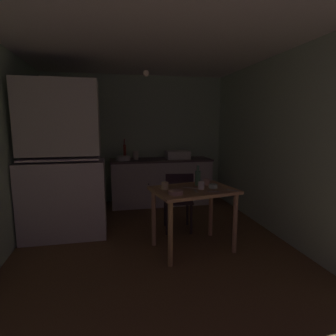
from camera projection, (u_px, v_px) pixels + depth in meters
ground_plane at (151, 238)px, 3.72m from camera, size 4.81×4.81×0.00m
wall_back at (137, 139)px, 5.41m from camera, size 3.53×0.10×2.45m
wall_left at (0, 151)px, 3.17m from camera, size 0.10×3.91×2.45m
wall_right at (274, 146)px, 3.87m from camera, size 0.10×3.91×2.45m
ceiling_slab at (149, 44)px, 3.31m from camera, size 3.53×3.91×0.10m
hutch_cabinet at (62, 166)px, 3.64m from camera, size 1.09×0.56×2.09m
counter_cabinet at (161, 181)px, 5.27m from camera, size 1.90×0.64×0.87m
sink_basin at (178, 155)px, 5.25m from camera, size 0.44×0.34×0.15m
hand_pump at (125, 151)px, 5.08m from camera, size 0.05×0.27×0.39m
mixing_bowl_counter at (123, 158)px, 5.00m from camera, size 0.27×0.27×0.08m
stoneware_crock at (136, 156)px, 5.09m from camera, size 0.10×0.10×0.16m
dining_table at (193, 199)px, 3.30m from camera, size 1.06×0.84×0.77m
chair_far_side at (178, 200)px, 3.87m from camera, size 0.44×0.44×0.87m
serving_bowl_wide at (176, 192)px, 3.02m from camera, size 0.17×0.17×0.04m
soup_bowl_small at (213, 186)px, 3.32m from camera, size 0.11×0.11×0.04m
teacup_mint at (165, 186)px, 3.25m from camera, size 0.08×0.08×0.09m
teacup_cream at (201, 185)px, 3.26m from camera, size 0.07×0.07×0.09m
mug_dark at (207, 182)px, 3.49m from camera, size 0.08×0.08×0.07m
glass_bottle at (198, 177)px, 3.45m from camera, size 0.07×0.07×0.26m
table_knife at (191, 188)px, 3.32m from camera, size 0.18×0.13×0.00m
teaspoon_near_bowl at (213, 191)px, 3.14m from camera, size 0.14×0.07×0.00m
teaspoon_by_cup at (232, 190)px, 3.20m from camera, size 0.12×0.13×0.00m
serving_spoon at (196, 191)px, 3.16m from camera, size 0.03×0.13×0.00m
pendant_bulb at (146, 73)px, 3.43m from camera, size 0.08×0.08×0.08m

